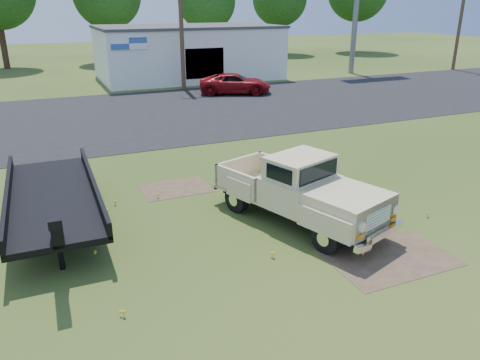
# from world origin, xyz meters

# --- Properties ---
(ground) EXTENTS (140.00, 140.00, 0.00)m
(ground) POSITION_xyz_m (0.00, 0.00, 0.00)
(ground) COLOR #2D4616
(ground) RESTS_ON ground
(asphalt_lot) EXTENTS (90.00, 14.00, 0.02)m
(asphalt_lot) POSITION_xyz_m (0.00, 15.00, 0.00)
(asphalt_lot) COLOR black
(asphalt_lot) RESTS_ON ground
(dirt_patch_a) EXTENTS (3.00, 2.00, 0.01)m
(dirt_patch_a) POSITION_xyz_m (1.50, -3.00, 0.00)
(dirt_patch_a) COLOR #4B3828
(dirt_patch_a) RESTS_ON ground
(dirt_patch_b) EXTENTS (2.20, 1.60, 0.01)m
(dirt_patch_b) POSITION_xyz_m (-2.00, 3.50, 0.00)
(dirt_patch_b) COLOR #4B3828
(dirt_patch_b) RESTS_ON ground
(commercial_building) EXTENTS (14.20, 8.20, 4.15)m
(commercial_building) POSITION_xyz_m (6.00, 26.99, 2.10)
(commercial_building) COLOR silver
(commercial_building) RESTS_ON ground
(utility_pole_mid) EXTENTS (1.60, 0.30, 9.00)m
(utility_pole_mid) POSITION_xyz_m (4.00, 22.00, 4.60)
(utility_pole_mid) COLOR #432D1F
(utility_pole_mid) RESTS_ON ground
(utility_pole_east) EXTENTS (1.60, 0.30, 9.00)m
(utility_pole_east) POSITION_xyz_m (30.00, 22.00, 4.60)
(utility_pole_east) COLOR #432D1F
(utility_pole_east) RESTS_ON ground
(treeline_e) EXTENTS (6.08, 6.08, 9.04)m
(treeline_e) POSITION_xyz_m (12.00, 39.00, 5.98)
(treeline_e) COLOR #3C261B
(treeline_e) RESTS_ON ground
(vintage_pickup_truck) EXTENTS (3.74, 5.78, 1.96)m
(vintage_pickup_truck) POSITION_xyz_m (0.48, -0.29, 0.98)
(vintage_pickup_truck) COLOR #CAB987
(vintage_pickup_truck) RESTS_ON ground
(flatbed_trailer) EXTENTS (2.37, 6.95, 1.89)m
(flatbed_trailer) POSITION_xyz_m (-5.81, 2.28, 0.94)
(flatbed_trailer) COLOR black
(flatbed_trailer) RESTS_ON ground
(red_pickup) EXTENTS (5.29, 3.85, 1.34)m
(red_pickup) POSITION_xyz_m (6.66, 18.78, 0.67)
(red_pickup) COLOR maroon
(red_pickup) RESTS_ON ground
(dark_sedan) EXTENTS (4.23, 3.03, 1.34)m
(dark_sedan) POSITION_xyz_m (6.73, 18.80, 0.67)
(dark_sedan) COLOR black
(dark_sedan) RESTS_ON ground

